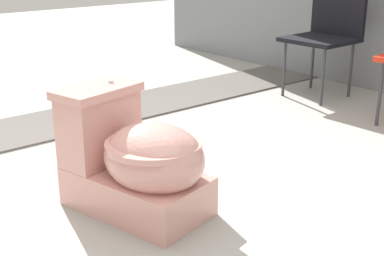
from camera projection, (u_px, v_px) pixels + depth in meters
name	position (u px, v px, depth m)	size (l,w,h in m)	color
ground_plane	(141.00, 211.00, 2.26)	(14.00, 14.00, 0.00)	#A8A59E
gravel_strip	(92.00, 115.00, 3.51)	(0.56, 8.00, 0.01)	#605B56
toilet	(137.00, 161.00, 2.21)	(0.70, 0.51, 0.52)	#E09E93
folding_chair_left	(329.00, 25.00, 3.86)	(0.45, 0.45, 0.83)	black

